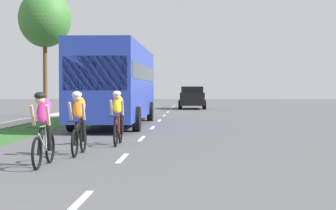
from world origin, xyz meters
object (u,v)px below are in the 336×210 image
cyclist_distant (118,117)px  bus_blue (117,81)px  cyclist_lead (43,128)px  suv_black (192,97)px  street_tree_near (45,19)px  cyclist_trailing (79,122)px

cyclist_distant → bus_blue: bearing=97.8°
cyclist_lead → suv_black: 33.09m
bus_blue → street_tree_near: size_ratio=1.58×
cyclist_lead → bus_blue: bearing=90.9°
cyclist_lead → cyclist_distant: bearing=77.6°
suv_black → street_tree_near: (-8.56, -12.57, 4.72)m
cyclist_lead → suv_black: bearing=84.5°
cyclist_trailing → bus_blue: bearing=92.9°
cyclist_trailing → street_tree_near: size_ratio=0.23×
bus_blue → suv_black: bus_blue is taller
bus_blue → suv_black: (3.41, 19.64, -1.03)m
cyclist_trailing → cyclist_lead: bearing=-99.7°
cyclist_lead → cyclist_distant: size_ratio=1.00×
cyclist_trailing → street_tree_near: bearing=107.3°
cyclist_lead → street_tree_near: 21.60m
cyclist_trailing → bus_blue: size_ratio=0.15×
cyclist_trailing → street_tree_near: (-5.71, 18.34, 4.85)m
cyclist_lead → street_tree_near: street_tree_near is taller
cyclist_lead → bus_blue: size_ratio=0.15×
cyclist_distant → street_tree_near: (-6.35, 15.88, 4.85)m
cyclist_lead → cyclist_trailing: size_ratio=1.00×
cyclist_distant → cyclist_lead: bearing=-102.4°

